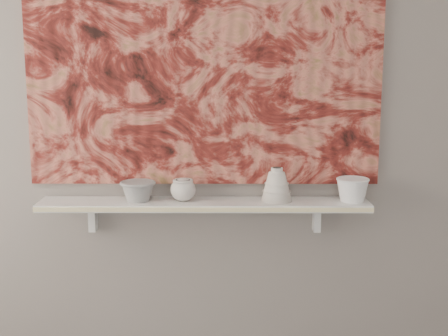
{
  "coord_description": "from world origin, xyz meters",
  "views": [
    {
      "loc": [
        0.1,
        -1.07,
        1.55
      ],
      "look_at": [
        0.09,
        1.49,
        1.08
      ],
      "focal_mm": 50.0,
      "sensor_mm": 36.0,
      "label": 1
    }
  ],
  "objects_px": {
    "cup_cream": "(183,190)",
    "bowl_white": "(352,189)",
    "bell_vessel": "(277,184)",
    "shelf": "(204,204)",
    "painting": "(204,55)",
    "bowl_grey": "(138,191)"
  },
  "relations": [
    {
      "from": "bowl_grey",
      "to": "bowl_white",
      "type": "distance_m",
      "value": 0.91
    },
    {
      "from": "cup_cream",
      "to": "bell_vessel",
      "type": "xyz_separation_m",
      "value": [
        0.4,
        0.0,
        0.02
      ]
    },
    {
      "from": "cup_cream",
      "to": "shelf",
      "type": "bearing_deg",
      "value": 0.0
    },
    {
      "from": "cup_cream",
      "to": "bowl_white",
      "type": "height_order",
      "value": "bowl_white"
    },
    {
      "from": "painting",
      "to": "bowl_white",
      "type": "height_order",
      "value": "painting"
    },
    {
      "from": "painting",
      "to": "bell_vessel",
      "type": "relative_size",
      "value": 10.36
    },
    {
      "from": "painting",
      "to": "bowl_grey",
      "type": "relative_size",
      "value": 9.9
    },
    {
      "from": "shelf",
      "to": "cup_cream",
      "type": "relative_size",
      "value": 13.12
    },
    {
      "from": "shelf",
      "to": "cup_cream",
      "type": "height_order",
      "value": "cup_cream"
    },
    {
      "from": "cup_cream",
      "to": "painting",
      "type": "bearing_deg",
      "value": 42.43
    },
    {
      "from": "shelf",
      "to": "painting",
      "type": "height_order",
      "value": "painting"
    },
    {
      "from": "bowl_white",
      "to": "cup_cream",
      "type": "bearing_deg",
      "value": 180.0
    },
    {
      "from": "shelf",
      "to": "bowl_white",
      "type": "bearing_deg",
      "value": 0.0
    },
    {
      "from": "cup_cream",
      "to": "bowl_grey",
      "type": "bearing_deg",
      "value": 180.0
    },
    {
      "from": "bowl_grey",
      "to": "bell_vessel",
      "type": "bearing_deg",
      "value": 0.0
    },
    {
      "from": "painting",
      "to": "bowl_grey",
      "type": "bearing_deg",
      "value": -163.93
    },
    {
      "from": "shelf",
      "to": "bowl_white",
      "type": "distance_m",
      "value": 0.63
    },
    {
      "from": "cup_cream",
      "to": "bowl_white",
      "type": "xyz_separation_m",
      "value": [
        0.72,
        0.0,
        0.0
      ]
    },
    {
      "from": "bell_vessel",
      "to": "bowl_white",
      "type": "relative_size",
      "value": 1.04
    },
    {
      "from": "cup_cream",
      "to": "bowl_white",
      "type": "bearing_deg",
      "value": 0.0
    },
    {
      "from": "shelf",
      "to": "painting",
      "type": "bearing_deg",
      "value": 90.0
    },
    {
      "from": "painting",
      "to": "cup_cream",
      "type": "relative_size",
      "value": 14.06
    }
  ]
}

